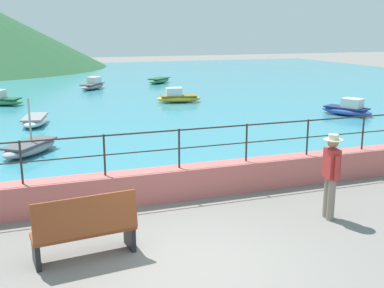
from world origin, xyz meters
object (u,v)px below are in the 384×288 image
Objects in this scene: boat_4 at (0,100)px; boat_5 at (30,147)px; boat_0 at (348,109)px; bench_main at (85,228)px; boat_2 at (35,120)px; person_walking at (331,172)px; boat_6 at (159,80)px; boat_1 at (178,97)px; boat_3 at (93,85)px.

boat_5 reaches higher than boat_4.
boat_0 is 13.55m from boat_5.
bench_main is 0.72× the size of boat_4.
bench_main is 0.72× the size of boat_2.
person_walking is 25.02m from boat_6.
boat_4 is at bearing -145.92° from boat_6.
bench_main is 0.71× the size of boat_0.
boat_1 is at bearing 82.84° from person_walking.
person_walking reaches higher than bench_main.
boat_3 is at bearing 43.41° from boat_4.
person_walking is (4.87, 0.11, 0.42)m from bench_main.
boat_1 reaches higher than boat_2.
person_walking reaches higher than boat_1.
boat_5 reaches higher than boat_2.
boat_3 and boat_4 have the same top height.
boat_3 reaches higher than boat_2.
bench_main is at bearing -84.34° from boat_4.
person_walking is 22.92m from boat_3.
boat_2 is 11.65m from boat_3.
boat_0 is at bearing 50.74° from person_walking.
bench_main is at bearing -113.36° from boat_1.
boat_5 reaches higher than bench_main.
boat_2 is 6.11m from boat_4.
bench_main reaches higher than boat_0.
bench_main is 1.00× the size of person_walking.
bench_main is 7.41m from boat_5.
person_walking is at bearing -129.26° from boat_0.
person_walking is 19.05m from boat_4.
boat_1 is 1.00× the size of boat_4.
boat_3 is at bearing 74.87° from boat_5.
boat_5 is at bearing -170.29° from boat_0.
boat_1 is at bearing -65.08° from boat_3.
person_walking is 0.77× the size of boat_6.
person_walking reaches higher than boat_2.
boat_5 is (-5.55, 7.27, -0.72)m from person_walking.
boat_5 is 19.72m from boat_6.
boat_3 reaches higher than boat_6.
boat_1 is (-5.83, 6.19, 0.00)m from boat_0.
person_walking is 13.02m from boat_2.
boat_5 is at bearing 127.38° from person_walking.
boat_0 reaches higher than boat_6.
boat_5 is at bearing -84.08° from boat_4.
boat_5 is (-0.32, -4.63, 0.00)m from boat_2.
boat_0 is at bearing -55.55° from boat_3.
boat_3 is 1.04× the size of boat_6.
boat_4 is (-1.78, 17.95, -0.23)m from bench_main.
boat_3 is 7.32m from boat_4.
boat_3 is 0.97× the size of boat_4.
boat_1 is 1.02× the size of boat_5.
bench_main is at bearing -142.68° from boat_0.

